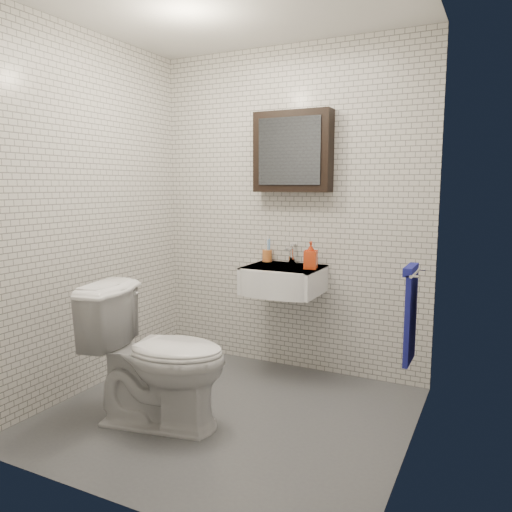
# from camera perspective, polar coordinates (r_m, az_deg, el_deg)

# --- Properties ---
(ground) EXTENTS (2.20, 2.00, 0.01)m
(ground) POSITION_cam_1_polar(r_m,az_deg,el_deg) (3.34, -3.29, -17.62)
(ground) COLOR #4C4E53
(ground) RESTS_ON ground
(room_shell) EXTENTS (2.22, 2.02, 2.51)m
(room_shell) POSITION_cam_1_polar(r_m,az_deg,el_deg) (3.01, -3.52, 8.37)
(room_shell) COLOR silver
(room_shell) RESTS_ON ground
(washbasin) EXTENTS (0.55, 0.50, 0.20)m
(washbasin) POSITION_cam_1_polar(r_m,az_deg,el_deg) (3.71, 2.93, -2.73)
(washbasin) COLOR white
(washbasin) RESTS_ON room_shell
(faucet) EXTENTS (0.06, 0.20, 0.15)m
(faucet) POSITION_cam_1_polar(r_m,az_deg,el_deg) (3.86, 4.11, 0.12)
(faucet) COLOR silver
(faucet) RESTS_ON washbasin
(mirror_cabinet) EXTENTS (0.60, 0.15, 0.60)m
(mirror_cabinet) POSITION_cam_1_polar(r_m,az_deg,el_deg) (3.83, 4.21, 11.80)
(mirror_cabinet) COLOR black
(mirror_cabinet) RESTS_ON room_shell
(towel_rail) EXTENTS (0.09, 0.30, 0.58)m
(towel_rail) POSITION_cam_1_polar(r_m,az_deg,el_deg) (3.08, 17.27, -5.94)
(towel_rail) COLOR silver
(towel_rail) RESTS_ON room_shell
(toothbrush_cup) EXTENTS (0.09, 0.09, 0.21)m
(toothbrush_cup) POSITION_cam_1_polar(r_m,az_deg,el_deg) (3.95, 1.28, 0.10)
(toothbrush_cup) COLOR #CC7033
(toothbrush_cup) RESTS_ON washbasin
(soap_bottle) EXTENTS (0.10, 0.11, 0.20)m
(soap_bottle) POSITION_cam_1_polar(r_m,az_deg,el_deg) (3.63, 6.28, 0.09)
(soap_bottle) COLOR orange
(soap_bottle) RESTS_ON washbasin
(toilet) EXTENTS (0.92, 0.64, 0.86)m
(toilet) POSITION_cam_1_polar(r_m,az_deg,el_deg) (3.12, -11.12, -11.12)
(toilet) COLOR white
(toilet) RESTS_ON ground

